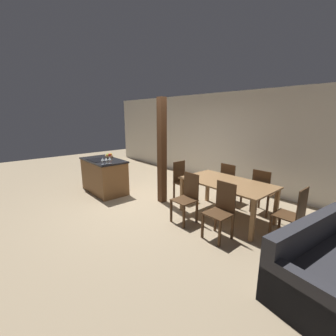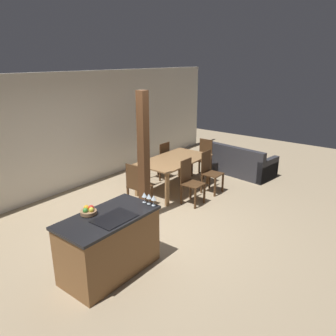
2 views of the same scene
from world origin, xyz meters
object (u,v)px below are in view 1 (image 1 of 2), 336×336
wine_glass_middle (106,159)px  dining_chair_foot_end (293,214)px  dining_chair_far_left (230,183)px  fruit_bowl (109,156)px  kitchen_island (104,176)px  couch (331,268)px  dining_chair_near_right (221,210)px  wine_glass_far (110,159)px  wine_glass_near (102,160)px  dining_table (227,186)px  dining_chair_head_end (182,180)px  dining_chair_far_right (263,191)px  timber_post (162,152)px  dining_chair_near_left (187,197)px

wine_glass_middle → dining_chair_foot_end: 4.02m
wine_glass_middle → dining_chair_far_left: (2.07, 2.10, -0.53)m
dining_chair_foot_end → fruit_bowl: bearing=-78.3°
kitchen_island → couch: kitchen_island is taller
dining_chair_near_right → couch: (1.59, 0.02, -0.22)m
wine_glass_far → couch: (4.46, 0.59, -0.75)m
kitchen_island → wine_glass_near: bearing=-25.5°
dining_chair_near_right → couch: bearing=0.8°
dining_chair_far_left → couch: 2.79m
fruit_bowl → couch: fruit_bowl is taller
dining_table → dining_chair_far_left: 0.84m
dining_chair_head_end → wine_glass_near: bearing=140.8°
kitchen_island → dining_chair_head_end: bearing=32.5°
wine_glass_near → dining_chair_far_right: bearing=37.3°
dining_chair_far_left → dining_table: bearing=119.1°
wine_glass_middle → dining_chair_head_end: bearing=48.9°
wine_glass_near → couch: bearing=9.8°
dining_chair_far_right → timber_post: (-1.92, -1.15, 0.72)m
dining_chair_near_right → dining_chair_far_right: bearing=90.0°
fruit_bowl → dining_chair_far_left: size_ratio=0.24×
wine_glass_far → dining_table: (2.47, 1.29, -0.37)m
dining_chair_near_left → timber_post: 1.36m
couch → dining_chair_near_left: bearing=98.0°
dining_chair_foot_end → dining_chair_far_left: bearing=-113.4°
wine_glass_near → dining_chair_far_right: wine_glass_near is taller
dining_chair_head_end → dining_chair_near_left: bearing=-129.7°
kitchen_island → fruit_bowl: fruit_bowl is taller
dining_chair_far_left → couch: bearing=149.3°
dining_chair_far_left → timber_post: size_ratio=0.39×
timber_post → dining_chair_near_left: bearing=-14.7°
fruit_bowl → dining_chair_head_end: 2.22m
wine_glass_near → wine_glass_middle: same height
wine_glass_near → wine_glass_middle: bearing=90.0°
dining_chair_near_left → dining_chair_head_end: 1.13m
wine_glass_near → wine_glass_middle: (0.00, 0.09, 0.00)m
dining_table → dining_chair_far_left: (-0.40, 0.72, -0.16)m
fruit_bowl → wine_glass_middle: 0.89m
dining_table → dining_chair_foot_end: (1.27, 0.00, -0.16)m
kitchen_island → wine_glass_far: bearing=-10.7°
couch → timber_post: 3.65m
dining_chair_near_left → timber_post: (-1.12, 0.29, 0.72)m
wine_glass_near → dining_chair_far_right: size_ratio=0.17×
fruit_bowl → dining_chair_near_left: fruit_bowl is taller
dining_chair_far_left → dining_chair_foot_end: same height
dining_table → dining_chair_head_end: dining_chair_head_end is taller
dining_chair_near_left → dining_chair_far_right: 1.65m
dining_chair_far_right → dining_chair_head_end: same height
wine_glass_far → dining_chair_near_left: size_ratio=0.17×
fruit_bowl → wine_glass_near: 0.94m
wine_glass_far → timber_post: (0.95, 0.86, 0.19)m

